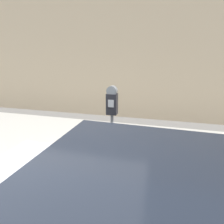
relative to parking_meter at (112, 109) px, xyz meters
The scene contains 4 objects.
ground_plane 1.86m from the parking_meter, 115.95° to the right, with size 60.00×60.00×0.00m, color slate.
sidewalk 1.71m from the parking_meter, 119.28° to the left, with size 24.00×2.80×0.14m.
building_facade 3.94m from the parking_meter, 99.08° to the left, with size 24.00×0.30×5.67m.
parking_meter is the anchor object (origin of this frame).
Camera 1 is at (1.28, -1.64, 2.16)m, focal length 28.00 mm.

